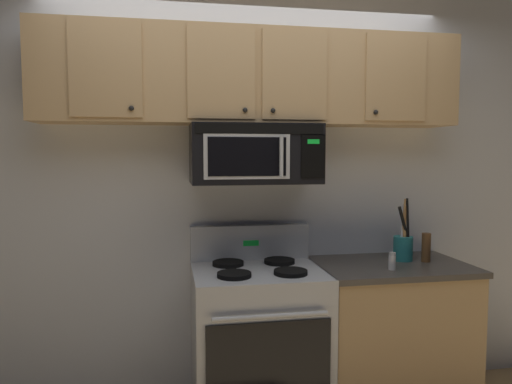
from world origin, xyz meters
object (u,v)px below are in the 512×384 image
at_px(over_range_microwave, 254,154).
at_px(utensil_crock_teal, 403,245).
at_px(salt_shaker, 392,261).
at_px(pepper_mill, 426,247).
at_px(stove_range, 258,341).

relative_size(over_range_microwave, utensil_crock_teal, 1.93).
xyz_separation_m(utensil_crock_teal, salt_shaker, (-0.18, -0.22, -0.05)).
distance_m(over_range_microwave, utensil_crock_teal, 1.11).
bearing_deg(salt_shaker, utensil_crock_teal, 50.34).
distance_m(utensil_crock_teal, pepper_mill, 0.14).
height_order(stove_range, salt_shaker, stove_range).
height_order(over_range_microwave, pepper_mill, over_range_microwave).
bearing_deg(salt_shaker, stove_range, 169.10).
xyz_separation_m(utensil_crock_teal, pepper_mill, (0.12, -0.06, -0.01)).
relative_size(salt_shaker, pepper_mill, 0.57).
distance_m(stove_range, over_range_microwave, 1.11).
bearing_deg(over_range_microwave, utensil_crock_teal, -2.72).
bearing_deg(pepper_mill, over_range_microwave, 174.46).
height_order(salt_shaker, pepper_mill, pepper_mill).
xyz_separation_m(over_range_microwave, salt_shaker, (0.77, -0.26, -0.62)).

